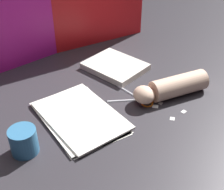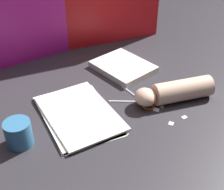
{
  "view_description": "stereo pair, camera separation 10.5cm",
  "coord_description": "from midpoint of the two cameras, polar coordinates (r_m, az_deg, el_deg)",
  "views": [
    {
      "loc": [
        -0.42,
        -0.74,
        0.67
      ],
      "look_at": [
        0.05,
        -0.02,
        0.06
      ],
      "focal_mm": 50.0,
      "sensor_mm": 36.0,
      "label": 1
    },
    {
      "loc": [
        -0.33,
        -0.79,
        0.67
      ],
      "look_at": [
        0.05,
        -0.02,
        0.06
      ],
      "focal_mm": 50.0,
      "sensor_mm": 36.0,
      "label": 2
    }
  ],
  "objects": [
    {
      "name": "paper_scrap_side",
      "position": [
        1.06,
        8.2,
        -4.4
      ],
      "size": [
        0.02,
        0.02,
        0.0
      ],
      "color": "white",
      "rests_on": "ground_plane"
    },
    {
      "name": "paper_scrap_near",
      "position": [
        1.12,
        6.25,
        -1.6
      ],
      "size": [
        0.02,
        0.02,
        0.0
      ],
      "color": "white",
      "rests_on": "ground_plane"
    },
    {
      "name": "scissors",
      "position": [
        1.13,
        2.38,
        -0.8
      ],
      "size": [
        0.17,
        0.17,
        0.01
      ],
      "color": "silver",
      "rests_on": "ground_plane"
    },
    {
      "name": "hand_forearm",
      "position": [
        1.14,
        8.25,
        1.31
      ],
      "size": [
        0.3,
        0.12,
        0.08
      ],
      "color": "beige",
      "rests_on": "ground_plane"
    },
    {
      "name": "paper_scrap_mid",
      "position": [
        1.1,
        5.24,
        -2.18
      ],
      "size": [
        0.03,
        0.03,
        0.0
      ],
      "color": "white",
      "rests_on": "ground_plane"
    },
    {
      "name": "paper_scrap_far",
      "position": [
        1.09,
        10.33,
        -3.09
      ],
      "size": [
        0.02,
        0.02,
        0.0
      ],
      "color": "white",
      "rests_on": "ground_plane"
    },
    {
      "name": "backdrop_panel_center",
      "position": [
        1.36,
        -16.55,
        15.39
      ],
      "size": [
        0.68,
        0.11,
        0.48
      ],
      "color": "#D81E9E",
      "rests_on": "ground_plane"
    },
    {
      "name": "ground_plane",
      "position": [
        1.08,
        -5.45,
        -3.12
      ],
      "size": [
        6.0,
        6.0,
        0.0
      ],
      "primitive_type": "plane",
      "color": "#2D2B30"
    },
    {
      "name": "paper_stack",
      "position": [
        1.06,
        -8.75,
        -4.0
      ],
      "size": [
        0.24,
        0.33,
        0.02
      ],
      "color": "white",
      "rests_on": "ground_plane"
    },
    {
      "name": "book_closed",
      "position": [
        1.31,
        -1.72,
        5.19
      ],
      "size": [
        0.24,
        0.27,
        0.03
      ],
      "color": "silver",
      "rests_on": "ground_plane"
    },
    {
      "name": "mug",
      "position": [
        0.96,
        -18.95,
        -8.1
      ],
      "size": [
        0.08,
        0.08,
        0.08
      ],
      "color": "teal",
      "rests_on": "ground_plane"
    }
  ]
}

